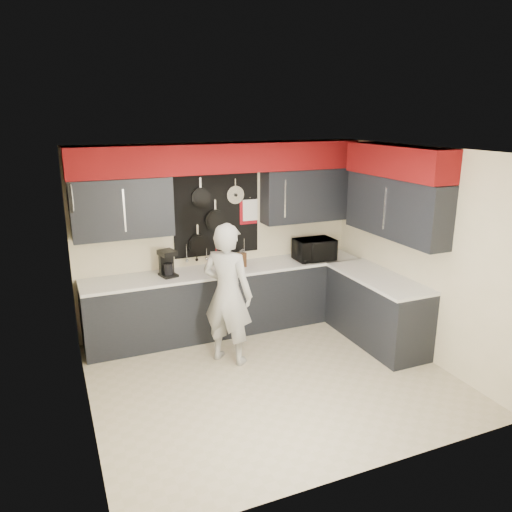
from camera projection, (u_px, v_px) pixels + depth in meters
name	position (u px, v px, depth m)	size (l,w,h in m)	color
ground	(271.00, 378.00, 5.81)	(4.00, 4.00, 0.00)	#BFB395
back_wall_assembly	(223.00, 187.00, 6.67)	(4.00, 0.36, 2.60)	#F6E5BE
right_wall_assembly	(399.00, 199.00, 6.20)	(0.36, 3.50, 2.60)	#F6E5BE
left_wall_assembly	(80.00, 293.00, 4.71)	(0.05, 3.50, 2.60)	#F6E5BE
base_cabinets	(270.00, 302.00, 6.87)	(3.95, 2.20, 0.92)	black
microwave	(314.00, 249.00, 7.18)	(0.56, 0.38, 0.31)	black
knife_block	(242.00, 260.00, 6.87)	(0.09, 0.09, 0.20)	#341C10
utensil_crock	(230.00, 260.00, 6.89)	(0.13, 0.13, 0.17)	white
coffee_maker	(167.00, 262.00, 6.48)	(0.24, 0.27, 0.35)	black
person	(228.00, 294.00, 5.99)	(0.64, 0.42, 1.75)	#A6A6A3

